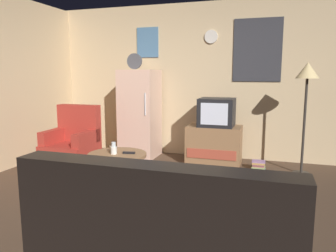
{
  "coord_description": "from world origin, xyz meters",
  "views": [
    {
      "loc": [
        1.27,
        -3.16,
        1.43
      ],
      "look_at": [
        -0.03,
        0.9,
        0.75
      ],
      "focal_mm": 34.92,
      "sensor_mm": 36.0,
      "label": 1
    }
  ],
  "objects": [
    {
      "name": "wine_glass",
      "position": [
        -0.54,
        0.33,
        0.54
      ],
      "size": [
        0.05,
        0.05,
        0.15
      ],
      "primitive_type": "cylinder",
      "color": "silver",
      "rests_on": "coffee_table"
    },
    {
      "name": "couch",
      "position": [
        0.63,
        -1.26,
        0.31
      ],
      "size": [
        1.7,
        0.8,
        0.92
      ],
      "color": "black",
      "rests_on": "ground_plane"
    },
    {
      "name": "book_stack",
      "position": [
        1.11,
        1.81,
        0.07
      ],
      "size": [
        0.2,
        0.18,
        0.14
      ],
      "color": "#5989BA",
      "rests_on": "ground_plane"
    },
    {
      "name": "mug_ceramic_white",
      "position": [
        -0.55,
        0.34,
        0.51
      ],
      "size": [
        0.08,
        0.08,
        0.09
      ],
      "primitive_type": "cylinder",
      "color": "silver",
      "rests_on": "coffee_table"
    },
    {
      "name": "armchair",
      "position": [
        -1.58,
        1.01,
        0.34
      ],
      "size": [
        0.68,
        0.68,
        0.96
      ],
      "color": "#A52D23",
      "rests_on": "ground_plane"
    },
    {
      "name": "ground_plane",
      "position": [
        0.0,
        0.0,
        0.0
      ],
      "size": [
        12.0,
        12.0,
        0.0
      ],
      "primitive_type": "plane",
      "color": "#4C3828"
    },
    {
      "name": "crt_tv",
      "position": [
        0.44,
        1.93,
        0.84
      ],
      "size": [
        0.54,
        0.51,
        0.44
      ],
      "color": "black",
      "rests_on": "tv_stand"
    },
    {
      "name": "wall_with_art",
      "position": [
        0.01,
        2.45,
        1.32
      ],
      "size": [
        5.2,
        0.12,
        2.62
      ],
      "color": "#D1B284",
      "rests_on": "ground_plane"
    },
    {
      "name": "remote_control",
      "position": [
        -0.38,
        0.41,
        0.48
      ],
      "size": [
        0.16,
        0.07,
        0.02
      ],
      "primitive_type": "cube",
      "rotation": [
        0.0,
        0.0,
        0.2
      ],
      "color": "black",
      "rests_on": "coffee_table"
    },
    {
      "name": "mug_ceramic_tan",
      "position": [
        -0.59,
        0.39,
        0.51
      ],
      "size": [
        0.08,
        0.08,
        0.09
      ],
      "primitive_type": "cylinder",
      "color": "tan",
      "rests_on": "coffee_table"
    },
    {
      "name": "fridge",
      "position": [
        -0.91,
        2.03,
        0.75
      ],
      "size": [
        0.6,
        0.62,
        1.77
      ],
      "color": "beige",
      "rests_on": "ground_plane"
    },
    {
      "name": "tv_stand",
      "position": [
        0.41,
        1.94,
        0.31
      ],
      "size": [
        0.84,
        0.53,
        0.62
      ],
      "color": "#8E6642",
      "rests_on": "ground_plane"
    },
    {
      "name": "standing_lamp",
      "position": [
        1.71,
        1.77,
        1.36
      ],
      "size": [
        0.32,
        0.32,
        1.59
      ],
      "color": "#332D28",
      "rests_on": "ground_plane"
    },
    {
      "name": "coffee_table",
      "position": [
        -0.52,
        0.37,
        0.23
      ],
      "size": [
        0.72,
        0.72,
        0.46
      ],
      "color": "#8E6642",
      "rests_on": "ground_plane"
    }
  ]
}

